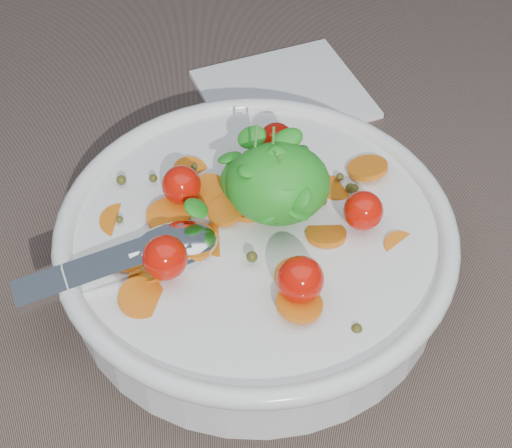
{
  "coord_description": "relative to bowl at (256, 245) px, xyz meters",
  "views": [
    {
      "loc": [
        -0.01,
        -0.38,
        0.46
      ],
      "look_at": [
        0.01,
        -0.01,
        0.06
      ],
      "focal_mm": 55.0,
      "sensor_mm": 36.0,
      "label": 1
    }
  ],
  "objects": [
    {
      "name": "ground",
      "position": [
        -0.01,
        0.01,
        -0.03
      ],
      "size": [
        6.0,
        6.0,
        0.0
      ],
      "primitive_type": "plane",
      "color": "#705B50",
      "rests_on": "ground"
    },
    {
      "name": "bowl",
      "position": [
        0.0,
        0.0,
        0.0
      ],
      "size": [
        0.31,
        0.29,
        0.12
      ],
      "color": "white",
      "rests_on": "ground"
    },
    {
      "name": "napkin",
      "position": [
        0.04,
        0.21,
        -0.03
      ],
      "size": [
        0.18,
        0.17,
        0.01
      ],
      "primitive_type": "cube",
      "rotation": [
        0.0,
        0.0,
        0.32
      ],
      "color": "white",
      "rests_on": "ground"
    }
  ]
}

